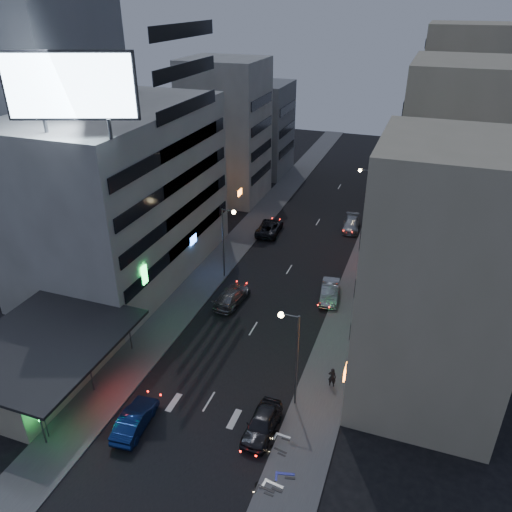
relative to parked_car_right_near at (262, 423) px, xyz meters
The scene contains 29 objects.
ground 5.52m from the parked_car_right_near, 151.92° to the right, with size 180.00×180.00×0.00m, color black.
sidewalk_left 30.29m from the parked_car_right_near, 115.05° to the left, with size 4.00×120.00×0.12m, color #4C4C4F.
sidewalk_right 27.62m from the parked_car_right_near, 83.39° to the left, with size 4.00×120.00×0.12m, color #4C4C4F.
food_court 18.77m from the parked_car_right_near, behind, with size 11.00×13.00×3.88m.
white_building 29.10m from the parked_car_right_near, 141.39° to the left, with size 14.00×24.00×18.00m, color #B6B7B1.
grey_tower 40.37m from the parked_car_right_near, 146.46° to the left, with size 10.00×14.00×34.00m, color gray.
shophouse_near 15.84m from the parked_car_right_near, 37.91° to the left, with size 10.00×11.00×20.00m, color #B6A98E.
shophouse_mid 23.31m from the parked_car_right_near, 61.20° to the left, with size 11.00×12.00×16.00m, color gray.
shophouse_far 35.48m from the parked_car_right_near, 72.57° to the left, with size 10.00×14.00×22.00m, color #B6A98E.
far_left_a 47.93m from the parked_car_right_near, 115.59° to the left, with size 11.00×10.00×20.00m, color #B6B7B1.
far_left_b 59.59m from the parked_car_right_near, 110.59° to the left, with size 12.00×10.00×15.00m, color gray.
far_right_a 49.30m from the parked_car_right_near, 77.31° to the left, with size 11.00×12.00×18.00m, color gray.
far_right_b 63.43m from the parked_car_right_near, 79.69° to the left, with size 12.00×12.00×24.00m, color #B6A98E.
billboard 28.41m from the parked_car_right_near, 157.43° to the left, with size 9.52×3.75×6.20m.
street_lamp_right_near 5.80m from the parked_car_right_near, 72.48° to the left, with size 1.60×0.44×8.02m.
street_lamp_left 22.65m from the parked_car_right_near, 118.90° to the left, with size 1.60×0.44×8.02m.
street_lamp_right_far 37.72m from the parked_car_right_near, 88.34° to the left, with size 1.60×0.44×8.02m.
parked_car_right_near is the anchor object (origin of this frame).
parked_car_right_mid 18.98m from the parked_car_right_near, 87.65° to the left, with size 1.72×4.93×1.62m, color #AFB4B8.
parked_car_left 33.45m from the parked_car_right_near, 107.40° to the left, with size 2.69×5.82×1.62m, color black.
parked_car_right_far 36.61m from the parked_car_right_near, 90.24° to the left, with size 2.06×5.06×1.47m, color #95989D.
road_car_blue 9.12m from the parked_car_right_near, 162.82° to the right, with size 1.66×4.75×1.57m, color navy.
road_car_silver 17.06m from the parked_car_right_near, 119.34° to the left, with size 2.21×5.44×1.58m, color gray.
person 7.25m from the parked_car_right_near, 59.20° to the left, with size 0.62×0.41×1.71m, color black.
scooter_black_a 4.99m from the parked_car_right_near, 61.06° to the right, with size 1.77×0.59×1.08m, color black, non-canonical shape.
scooter_silver_a 4.81m from the parked_car_right_near, 53.50° to the right, with size 1.99×0.66×1.22m, color #A2A5AA, non-canonical shape.
scooter_blue 4.18m from the parked_car_right_near, 39.69° to the right, with size 1.89×0.63×1.15m, color navy, non-canonical shape.
scooter_black_b 2.61m from the parked_car_right_near, 28.72° to the right, with size 1.64×0.55×1.00m, color black, non-canonical shape.
scooter_silver_b 2.15m from the parked_car_right_near, ahead, with size 1.67×0.56×1.02m, color #B9BBC1, non-canonical shape.
Camera 1 is at (13.07, -21.76, 27.85)m, focal length 35.00 mm.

